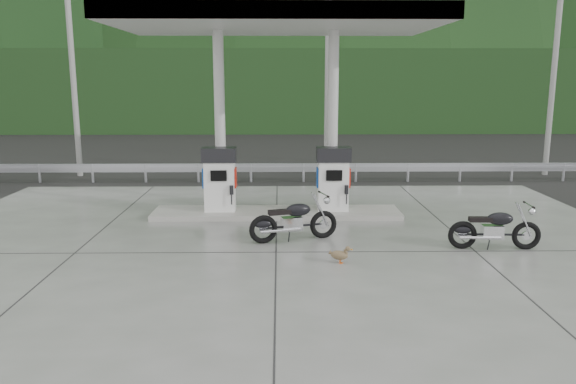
{
  "coord_description": "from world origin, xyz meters",
  "views": [
    {
      "loc": [
        0.08,
        -13.08,
        3.81
      ],
      "look_at": [
        0.3,
        1.0,
        1.0
      ],
      "focal_mm": 35.0,
      "sensor_mm": 36.0,
      "label": 1
    }
  ],
  "objects_px": {
    "gas_pump_left": "(220,179)",
    "motorcycle_right": "(495,229)",
    "duck": "(339,255)",
    "motorcycle_left": "(294,221)",
    "gas_pump_right": "(333,179)"
  },
  "relations": [
    {
      "from": "motorcycle_left",
      "to": "motorcycle_right",
      "type": "distance_m",
      "value": 4.62
    },
    {
      "from": "motorcycle_right",
      "to": "duck",
      "type": "distance_m",
      "value": 3.78
    },
    {
      "from": "duck",
      "to": "gas_pump_left",
      "type": "bearing_deg",
      "value": 146.43
    },
    {
      "from": "gas_pump_right",
      "to": "motorcycle_left",
      "type": "relative_size",
      "value": 0.88
    },
    {
      "from": "motorcycle_right",
      "to": "gas_pump_left",
      "type": "bearing_deg",
      "value": 156.67
    },
    {
      "from": "motorcycle_left",
      "to": "motorcycle_right",
      "type": "xyz_separation_m",
      "value": [
        4.56,
        -0.76,
        -0.02
      ]
    },
    {
      "from": "gas_pump_right",
      "to": "motorcycle_right",
      "type": "bearing_deg",
      "value": -44.4
    },
    {
      "from": "gas_pump_left",
      "to": "motorcycle_right",
      "type": "distance_m",
      "value": 7.39
    },
    {
      "from": "motorcycle_left",
      "to": "gas_pump_right",
      "type": "bearing_deg",
      "value": 48.83
    },
    {
      "from": "motorcycle_right",
      "to": "duck",
      "type": "bearing_deg",
      "value": -161.92
    },
    {
      "from": "motorcycle_right",
      "to": "motorcycle_left",
      "type": "bearing_deg",
      "value": 173.94
    },
    {
      "from": "gas_pump_left",
      "to": "gas_pump_right",
      "type": "bearing_deg",
      "value": 0.0
    },
    {
      "from": "gas_pump_right",
      "to": "motorcycle_right",
      "type": "xyz_separation_m",
      "value": [
        3.38,
        -3.31,
        -0.59
      ]
    },
    {
      "from": "motorcycle_left",
      "to": "duck",
      "type": "xyz_separation_m",
      "value": [
        0.92,
        -1.71,
        -0.32
      ]
    },
    {
      "from": "motorcycle_right",
      "to": "duck",
      "type": "height_order",
      "value": "motorcycle_right"
    }
  ]
}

